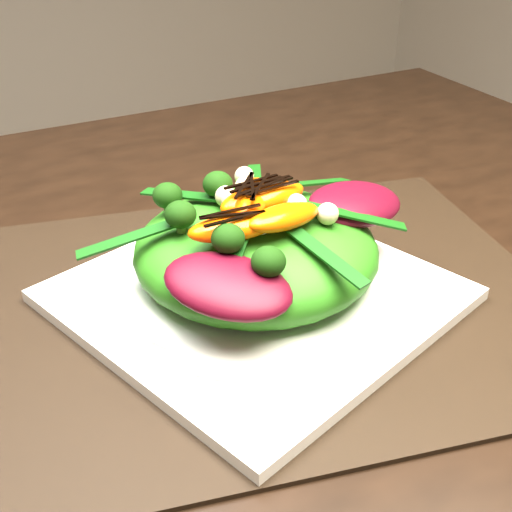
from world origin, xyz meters
name	(u,v)px	position (x,y,z in m)	size (l,w,h in m)	color
placemat	(256,302)	(0.23, -0.04, 0.75)	(0.49, 0.37, 0.00)	black
plate_base	(256,295)	(0.23, -0.04, 0.76)	(0.27, 0.27, 0.01)	white
salad_bowl	(256,281)	(0.23, -0.04, 0.77)	(0.23, 0.23, 0.02)	silver
lettuce_mound	(256,250)	(0.23, -0.04, 0.80)	(0.19, 0.19, 0.07)	#2F7616
radicchio_leaf	(355,203)	(0.32, -0.05, 0.83)	(0.09, 0.06, 0.02)	#420714
orange_segment	(218,202)	(0.21, -0.02, 0.84)	(0.07, 0.03, 0.02)	#F55004
broccoli_floret	(155,212)	(0.17, -0.01, 0.84)	(0.03, 0.03, 0.03)	black
macadamia_nut	(333,221)	(0.28, -0.08, 0.84)	(0.02, 0.02, 0.02)	beige
balsamic_drizzle	(217,191)	(0.21, -0.02, 0.85)	(0.05, 0.00, 0.00)	black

